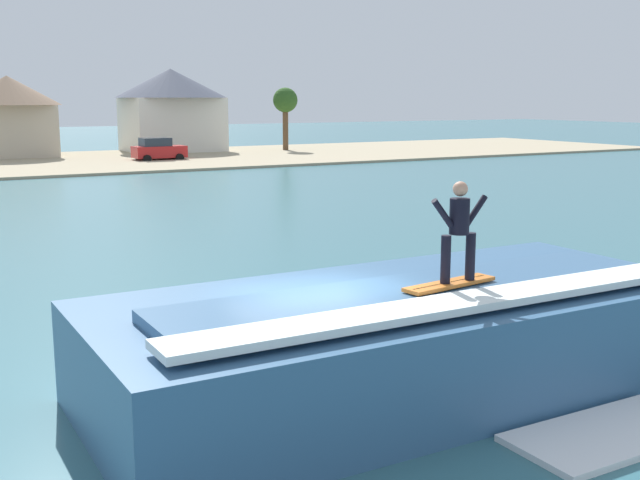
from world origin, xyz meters
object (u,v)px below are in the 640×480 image
Objects in this scene: surfer at (459,226)px; tree_tall_bare at (285,103)px; wave_crest at (406,338)px; car_far_shore at (158,149)px; house_gabled_white at (171,105)px; house_small_cottage at (9,111)px; surfboard at (450,284)px.

tree_tall_bare is at bearing 65.67° from surfer.
tree_tall_bare reaches higher than wave_crest.
house_gabled_white reaches higher than car_far_shore.
house_small_cottage is (-9.55, 8.54, 2.91)m from car_far_shore.
house_gabled_white reaches higher than tree_tall_bare.
wave_crest is 2.65× the size of car_far_shore.
wave_crest is at bearing 124.76° from surfer.
house_gabled_white is at bearing 64.94° from car_far_shore.
car_far_shore is (11.13, 49.52, -0.97)m from surfboard.
surfboard is 60.21m from tree_tall_bare.
house_small_cottage is (1.93, 57.39, 2.96)m from wave_crest.
house_small_cottage is at bearing -176.97° from house_gabled_white.
wave_crest is 50.18m from car_far_shore.
wave_crest is 5.84× the size of surfboard.
tree_tall_bare is (23.33, -3.30, 0.64)m from house_small_cottage.
house_gabled_white reaches higher than wave_crest.
wave_crest is at bearing -115.03° from tree_tall_bare.
wave_crest is 1.80× the size of tree_tall_bare.
tree_tall_bare is (13.78, 5.24, 3.54)m from car_far_shore.
house_gabled_white is 1.71× the size of tree_tall_bare.
tree_tall_bare is (25.26, 54.09, 3.60)m from wave_crest.
surfboard reaches higher than wave_crest.
wave_crest is at bearing -105.22° from house_gabled_white.
car_far_shore is at bearing -41.81° from house_small_cottage.
wave_crest is 1.06× the size of house_gabled_white.
wave_crest is at bearing 117.68° from surfboard.
surfer reaches higher than car_far_shore.
surfer is (0.49, -0.70, 1.96)m from wave_crest.
house_gabled_white is at bearing 156.82° from tree_tall_bare.
car_far_shore is 10.77m from house_gabled_white.
surfboard is at bearing 168.61° from surfer.
surfer is at bearing -55.24° from wave_crest.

